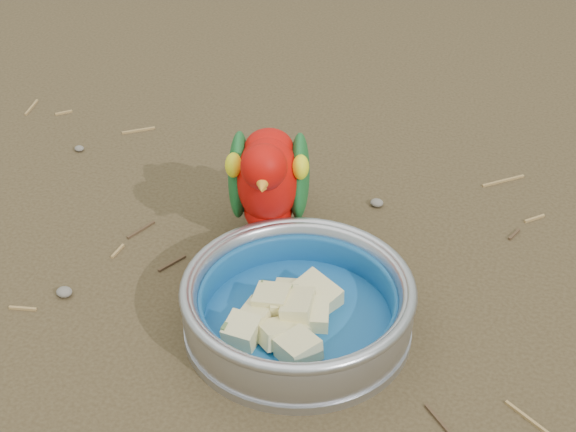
% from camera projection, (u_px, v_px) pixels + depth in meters
% --- Properties ---
extents(ground, '(60.00, 60.00, 0.00)m').
position_uv_depth(ground, '(157.00, 363.00, 0.88)').
color(ground, '#463822').
extents(food_bowl, '(0.24, 0.24, 0.02)m').
position_uv_depth(food_bowl, '(298.00, 324.00, 0.91)').
color(food_bowl, '#B2B2BA').
rests_on(food_bowl, ground).
extents(bowl_wall, '(0.24, 0.24, 0.04)m').
position_uv_depth(bowl_wall, '(298.00, 302.00, 0.90)').
color(bowl_wall, '#B2B2BA').
rests_on(bowl_wall, food_bowl).
extents(fruit_wedges, '(0.14, 0.14, 0.03)m').
position_uv_depth(fruit_wedges, '(298.00, 307.00, 0.90)').
color(fruit_wedges, beige).
rests_on(fruit_wedges, food_bowl).
extents(lory_parrot, '(0.14, 0.21, 0.16)m').
position_uv_depth(lory_parrot, '(268.00, 189.00, 0.99)').
color(lory_parrot, '#C10A05').
rests_on(lory_parrot, ground).
extents(ground_debris, '(0.90, 0.80, 0.01)m').
position_uv_depth(ground_debris, '(168.00, 327.00, 0.92)').
color(ground_debris, '#9E7946').
rests_on(ground_debris, ground).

